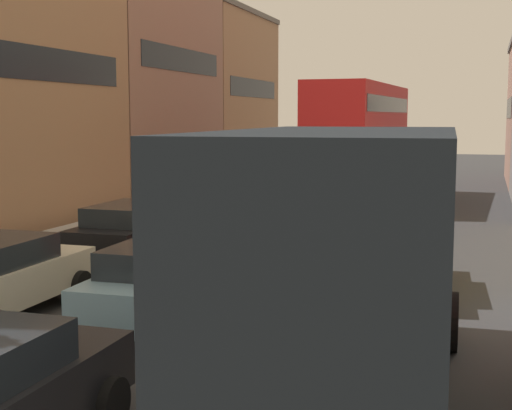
% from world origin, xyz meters
% --- Properties ---
extents(sidewalk_left, '(2.60, 64.00, 0.14)m').
position_xyz_m(sidewalk_left, '(-6.70, 20.00, 0.07)').
color(sidewalk_left, '#A7A7A7').
rests_on(sidewalk_left, ground).
extents(lane_stripe_left, '(0.16, 60.00, 0.01)m').
position_xyz_m(lane_stripe_left, '(-1.70, 20.00, 0.01)').
color(lane_stripe_left, silver).
rests_on(lane_stripe_left, ground).
extents(lane_stripe_right, '(0.16, 60.00, 0.01)m').
position_xyz_m(lane_stripe_right, '(1.70, 20.00, 0.01)').
color(lane_stripe_right, silver).
rests_on(lane_stripe_right, ground).
extents(building_row_left, '(7.20, 43.90, 13.88)m').
position_xyz_m(building_row_left, '(-12.00, 20.88, 5.86)').
color(building_row_left, beige).
rests_on(building_row_left, ground).
extents(removalist_box_truck, '(2.97, 7.79, 3.58)m').
position_xyz_m(removalist_box_truck, '(3.70, 4.05, 1.97)').
color(removalist_box_truck, '#A51E1E').
rests_on(removalist_box_truck, ground).
extents(sedan_centre_lane_second, '(2.14, 4.34, 1.49)m').
position_xyz_m(sedan_centre_lane_second, '(-0.14, 7.18, 0.80)').
color(sedan_centre_lane_second, '#759EB7').
rests_on(sedan_centre_lane_second, ground).
extents(hatchback_centre_lane_third, '(2.19, 4.36, 1.49)m').
position_xyz_m(hatchback_centre_lane_third, '(-0.11, 12.24, 0.80)').
color(hatchback_centre_lane_third, '#A51E1E').
rests_on(hatchback_centre_lane_third, ground).
extents(sedan_left_lane_third, '(2.08, 4.31, 1.49)m').
position_xyz_m(sedan_left_lane_third, '(-3.42, 12.22, 0.80)').
color(sedan_left_lane_third, black).
rests_on(sedan_left_lane_third, ground).
extents(coupe_centre_lane_fourth, '(2.16, 4.35, 1.49)m').
position_xyz_m(coupe_centre_lane_fourth, '(0.06, 18.16, 0.80)').
color(coupe_centre_lane_fourth, '#19592D').
rests_on(coupe_centre_lane_fourth, ground).
extents(sedan_right_lane_behind_truck, '(2.28, 4.40, 1.49)m').
position_xyz_m(sedan_right_lane_behind_truck, '(3.36, 10.94, 0.80)').
color(sedan_right_lane_behind_truck, '#B29319').
rests_on(sedan_right_lane_behind_truck, ground).
extents(bus_mid_queue_primary, '(3.11, 10.59, 5.06)m').
position_xyz_m(bus_mid_queue_primary, '(0.05, 26.69, 2.83)').
color(bus_mid_queue_primary, '#B21919').
rests_on(bus_mid_queue_primary, ground).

